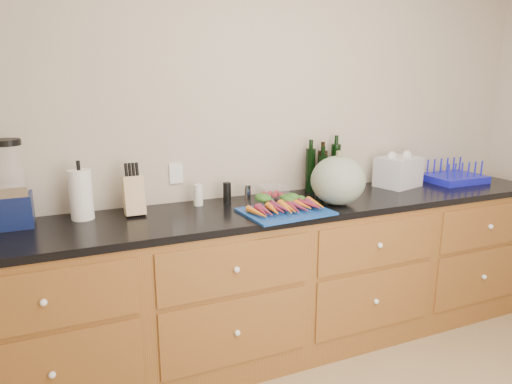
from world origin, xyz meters
name	(u,v)px	position (x,y,z in m)	size (l,w,h in m)	color
wall_back	(265,138)	(0.00, 1.62, 1.30)	(4.10, 0.05, 2.60)	#BFB39E
cabinets	(286,280)	(0.00, 1.30, 0.45)	(3.60, 0.64, 0.90)	brown
countertop	(287,207)	(0.00, 1.30, 0.92)	(3.64, 0.62, 0.04)	black
cutting_board	(285,211)	(-0.09, 1.14, 0.95)	(0.47, 0.36, 0.01)	navy
carrots	(283,205)	(-0.09, 1.17, 0.97)	(0.41, 0.28, 0.05)	orange
squash	(338,180)	(0.27, 1.18, 1.09)	(0.32, 0.32, 0.29)	slate
blender_appliance	(11,189)	(-1.46, 1.46, 1.13)	(0.18, 0.18, 0.44)	#0F1949
paper_towel	(81,195)	(-1.14, 1.46, 1.07)	(0.12, 0.12, 0.27)	white
knife_block	(134,196)	(-0.88, 1.44, 1.05)	(0.11, 0.11, 0.21)	tan
grinder_salt	(198,195)	(-0.50, 1.48, 1.00)	(0.05, 0.05, 0.13)	silver
grinder_pepper	(227,192)	(-0.32, 1.48, 1.00)	(0.05, 0.05, 0.12)	black
canister_chrome	(248,192)	(-0.18, 1.48, 0.99)	(0.04, 0.04, 0.10)	silver
tomato_box	(272,192)	(-0.02, 1.47, 0.98)	(0.17, 0.14, 0.08)	white
bottles	(323,170)	(0.37, 1.51, 1.08)	(0.26, 0.13, 0.31)	black
grocery_bag	(398,172)	(0.92, 1.42, 1.04)	(0.28, 0.22, 0.20)	silver
dish_rack	(454,176)	(1.40, 1.38, 0.98)	(0.39, 0.32, 0.16)	#1619C1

